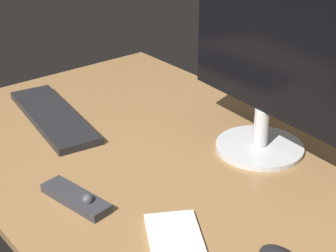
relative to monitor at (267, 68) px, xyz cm
name	(u,v)px	position (x,y,z in cm)	size (l,w,h in cm)	color
desk	(174,167)	(-8.04, -20.80, -22.46)	(140.00, 84.00, 2.00)	olive
monitor	(267,68)	(0.00, 0.00, 0.00)	(48.07, 21.67, 41.07)	#BCBCBC
keyboard	(53,116)	(-47.12, -31.70, -20.47)	(40.77, 11.77, 1.99)	black
media_remote	(77,198)	(-8.61, -46.67, -20.40)	(17.85, 7.99, 3.53)	#2D2D33
notepad	(174,234)	(12.78, -38.02, -20.99)	(13.26, 9.99, 0.95)	white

